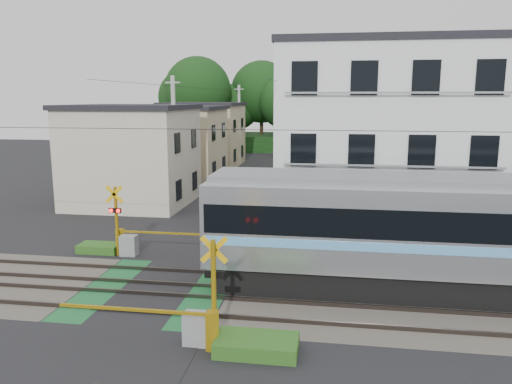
% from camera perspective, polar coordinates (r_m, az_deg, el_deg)
% --- Properties ---
extents(ground, '(120.00, 120.00, 0.00)m').
position_cam_1_polar(ground, '(18.32, -11.38, -10.92)').
color(ground, black).
extents(track_bed, '(120.00, 120.00, 0.14)m').
position_cam_1_polar(track_bed, '(18.31, -11.38, -10.81)').
color(track_bed, '#47423A').
rests_on(track_bed, ground).
extents(crossing_signal_near, '(4.74, 0.65, 3.09)m').
position_cam_1_polar(crossing_signal_near, '(14.10, -6.53, -14.41)').
color(crossing_signal_near, '#EBB30C').
rests_on(crossing_signal_near, ground).
extents(crossing_signal_far, '(4.74, 0.65, 3.09)m').
position_cam_1_polar(crossing_signal_far, '(22.24, -14.50, -5.24)').
color(crossing_signal_far, '#EBB30C').
rests_on(crossing_signal_far, ground).
extents(apartment_block, '(10.20, 8.36, 9.30)m').
position_cam_1_polar(apartment_block, '(25.64, 14.31, 5.81)').
color(apartment_block, white).
rests_on(apartment_block, ground).
extents(houses_row, '(22.07, 31.35, 6.80)m').
position_cam_1_polar(houses_row, '(42.41, 0.91, 6.00)').
color(houses_row, beige).
rests_on(houses_row, ground).
extents(tree_hill, '(40.00, 13.73, 11.83)m').
position_cam_1_polar(tree_hill, '(64.70, 2.81, 9.88)').
color(tree_hill, '#143511').
rests_on(tree_hill, ground).
extents(catenary, '(60.00, 5.04, 7.00)m').
position_cam_1_polar(catenary, '(16.26, 8.44, -0.00)').
color(catenary, '#2D2D33').
rests_on(catenary, ground).
extents(utility_poles, '(7.90, 42.00, 8.00)m').
position_cam_1_polar(utility_poles, '(39.69, -1.55, 6.89)').
color(utility_poles, '#A5A5A0').
rests_on(utility_poles, ground).
extents(pedestrian, '(0.67, 0.47, 1.75)m').
position_cam_1_polar(pedestrian, '(51.01, 2.40, 4.10)').
color(pedestrian, '#342D39').
rests_on(pedestrian, ground).
extents(weed_patches, '(10.25, 8.80, 0.40)m').
position_cam_1_polar(weed_patches, '(17.67, -6.04, -10.95)').
color(weed_patches, '#2D5E1E').
rests_on(weed_patches, ground).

